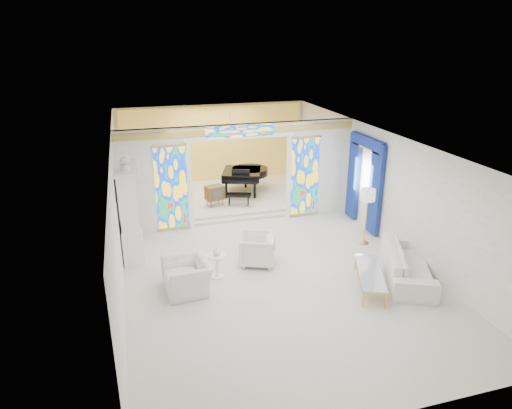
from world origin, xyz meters
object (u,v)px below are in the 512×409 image
object	(u,v)px
china_cabinet	(130,213)
grand_piano	(245,174)
coffee_table	(370,273)
sofa	(408,263)
tv_console	(215,193)
armchair_right	(257,249)
armchair_left	(187,276)

from	to	relation	value
china_cabinet	grand_piano	world-z (taller)	china_cabinet
coffee_table	sofa	bearing A→B (deg)	8.78
china_cabinet	coffee_table	xyz separation A→B (m)	(5.07, -3.16, -0.80)
coffee_table	tv_console	bearing A→B (deg)	112.92
armchair_right	tv_console	size ratio (longest dim) A/B	1.30
tv_console	coffee_table	bearing A→B (deg)	-84.33
armchair_right	sofa	world-z (taller)	armchair_right
armchair_right	grand_piano	distance (m)	5.08
china_cabinet	coffee_table	bearing A→B (deg)	-31.89
coffee_table	tv_console	world-z (taller)	tv_console
armchair_left	grand_piano	size ratio (longest dim) A/B	0.44
armchair_right	sofa	xyz separation A→B (m)	(3.21, -1.64, -0.03)
grand_piano	sofa	bearing A→B (deg)	-52.50
armchair_left	coffee_table	xyz separation A→B (m)	(3.97, -1.02, 0.01)
china_cabinet	armchair_right	distance (m)	3.34
china_cabinet	tv_console	world-z (taller)	china_cabinet
coffee_table	grand_piano	xyz separation A→B (m)	(-1.10, 6.77, 0.47)
coffee_table	grand_piano	bearing A→B (deg)	99.26
armchair_left	coffee_table	world-z (taller)	armchair_left
china_cabinet	armchair_left	size ratio (longest dim) A/B	2.46
grand_piano	china_cabinet	bearing A→B (deg)	-118.64
armchair_left	sofa	bearing A→B (deg)	75.43
china_cabinet	armchair_left	distance (m)	2.54
sofa	armchair_left	bearing A→B (deg)	104.93
armchair_left	china_cabinet	bearing A→B (deg)	-157.87
armchair_left	grand_piano	world-z (taller)	grand_piano
armchair_left	sofa	world-z (taller)	same
china_cabinet	armchair_right	xyz separation A→B (m)	(2.96, -1.35, -0.78)
china_cabinet	coffee_table	distance (m)	6.03
china_cabinet	sofa	distance (m)	6.90
china_cabinet	sofa	xyz separation A→B (m)	(6.17, -2.99, -0.81)
armchair_left	coffee_table	bearing A→B (deg)	70.57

